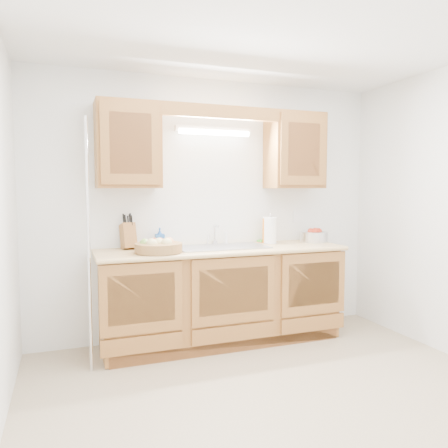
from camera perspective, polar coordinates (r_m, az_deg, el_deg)
name	(u,v)px	position (r m, az deg, el deg)	size (l,w,h in m)	color
room	(283,218)	(2.94, 7.72, 0.80)	(3.52, 3.50, 2.50)	tan
base_cabinets	(222,296)	(4.15, -0.28, -9.37)	(2.20, 0.60, 0.86)	#935E2B
countertop	(222,250)	(4.06, -0.21, -3.38)	(2.30, 0.63, 0.04)	#E8C579
upper_cabinet_left	(128,145)	(3.98, -12.46, 10.00)	(0.55, 0.33, 0.75)	#935E2B
upper_cabinet_right	(295,151)	(4.52, 9.20, 9.39)	(0.55, 0.33, 0.75)	#935E2B
valance	(222,112)	(4.08, -0.24, 14.43)	(2.20, 0.05, 0.12)	#935E2B
fluorescent_fixture	(214,131)	(4.27, -1.30, 12.05)	(0.76, 0.08, 0.08)	white
sink	(222,255)	(4.08, -0.31, -4.06)	(0.84, 0.46, 0.36)	#9E9EA3
wire_shelf_pole	(89,246)	(3.56, -17.27, -2.76)	(0.03, 0.03, 2.00)	silver
outlet_plate	(296,217)	(4.71, 9.43, 0.97)	(0.08, 0.01, 0.12)	white
fruit_basket	(159,246)	(3.76, -8.55, -2.90)	(0.53, 0.53, 0.13)	olive
knife_block	(128,236)	(4.05, -12.41, -1.50)	(0.15, 0.21, 0.34)	#935E2B
orange_canister	(267,230)	(4.41, 5.61, -0.78)	(0.11, 0.11, 0.26)	orange
soap_bottle	(160,238)	(4.11, -8.39, -1.76)	(0.08, 0.08, 0.18)	blue
sponge	(264,241)	(4.48, 5.23, -2.25)	(0.14, 0.10, 0.03)	#CC333F
paper_towel	(270,231)	(4.34, 6.06, -0.89)	(0.16, 0.16, 0.31)	silver
apple_bowl	(314,236)	(4.57, 11.66, -1.53)	(0.28, 0.28, 0.14)	silver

